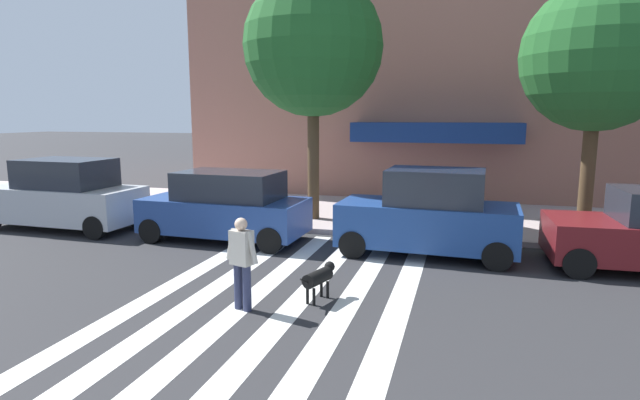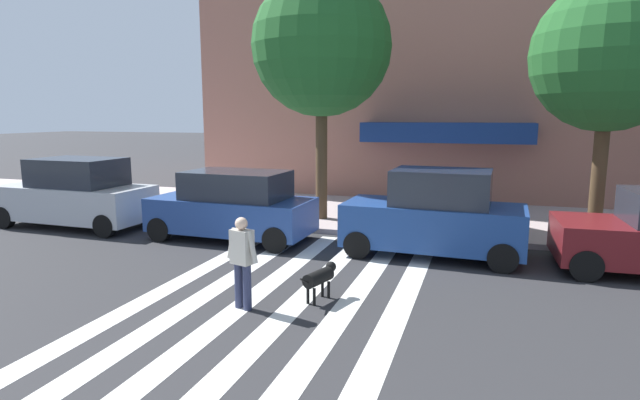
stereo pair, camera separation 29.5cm
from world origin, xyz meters
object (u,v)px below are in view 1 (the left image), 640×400
at_px(parked_car_third_in_line, 429,215).
at_px(street_tree_middle, 598,57).
at_px(pedestrian_dog_walker, 242,258).
at_px(street_tree_nearest, 313,47).
at_px(dog_on_leash, 319,277).
at_px(parked_car_near_curb, 64,196).
at_px(parked_car_behind_first, 226,207).

bearing_deg(parked_car_third_in_line, street_tree_middle, 32.14).
relative_size(street_tree_middle, pedestrian_dog_walker, 4.01).
height_order(street_tree_nearest, pedestrian_dog_walker, street_tree_nearest).
xyz_separation_m(parked_car_third_in_line, dog_on_leash, (-1.69, -3.69, -0.55)).
relative_size(parked_car_near_curb, dog_on_leash, 4.53).
distance_m(parked_car_third_in_line, street_tree_nearest, 6.44).
bearing_deg(parked_car_behind_first, dog_on_leash, -45.04).
height_order(parked_car_near_curb, street_tree_nearest, street_tree_nearest).
height_order(parked_car_near_curb, parked_car_third_in_line, parked_car_third_in_line).
relative_size(parked_car_behind_first, street_tree_nearest, 0.60).
bearing_deg(parked_car_behind_first, pedestrian_dog_walker, -60.69).
bearing_deg(dog_on_leash, parked_car_near_curb, 157.66).
height_order(parked_car_near_curb, dog_on_leash, parked_car_near_curb).
height_order(pedestrian_dog_walker, dog_on_leash, pedestrian_dog_walker).
height_order(street_tree_nearest, street_tree_middle, street_tree_nearest).
height_order(parked_car_behind_first, street_tree_nearest, street_tree_nearest).
height_order(parked_car_near_curb, pedestrian_dog_walker, parked_car_near_curb).
distance_m(street_tree_middle, pedestrian_dog_walker, 10.41).
xyz_separation_m(parked_car_near_curb, dog_on_leash, (8.98, -3.69, -0.55)).
height_order(parked_car_behind_first, parked_car_third_in_line, parked_car_third_in_line).
relative_size(parked_car_near_curb, pedestrian_dog_walker, 2.87).
distance_m(parked_car_near_curb, parked_car_behind_first, 5.29).
bearing_deg(parked_car_third_in_line, dog_on_leash, -114.61).
bearing_deg(parked_car_behind_first, street_tree_middle, 14.76).
relative_size(parked_car_near_curb, parked_car_third_in_line, 1.10).
relative_size(street_tree_middle, dog_on_leash, 6.33).
height_order(parked_car_third_in_line, pedestrian_dog_walker, parked_car_third_in_line).
distance_m(parked_car_near_curb, street_tree_middle, 15.23).
distance_m(street_tree_nearest, pedestrian_dog_walker, 8.62).
bearing_deg(pedestrian_dog_walker, parked_car_third_in_line, 57.66).
bearing_deg(pedestrian_dog_walker, street_tree_middle, 45.87).
bearing_deg(parked_car_behind_first, street_tree_nearest, 60.32).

